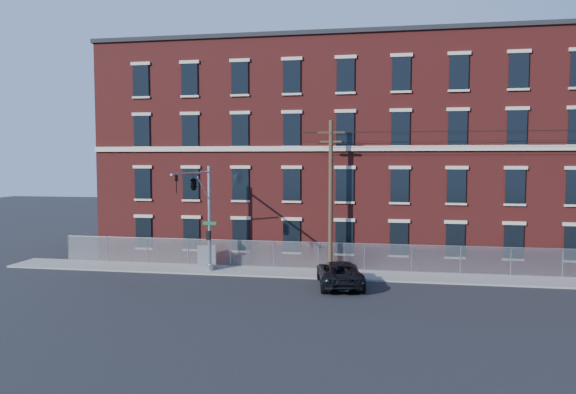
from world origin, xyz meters
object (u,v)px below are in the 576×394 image
(utility_pole_near, at_px, (331,193))
(pickup_truck, at_px, (340,273))
(traffic_signal_mast, at_px, (197,194))
(utility_cabinet, at_px, (207,257))

(utility_pole_near, bearing_deg, pickup_truck, -76.14)
(traffic_signal_mast, bearing_deg, utility_cabinet, 98.12)
(traffic_signal_mast, relative_size, pickup_truck, 1.29)
(traffic_signal_mast, height_order, utility_cabinet, traffic_signal_mast)
(traffic_signal_mast, distance_m, pickup_truck, 10.02)
(utility_pole_near, distance_m, utility_cabinet, 9.52)
(traffic_signal_mast, relative_size, utility_pole_near, 0.70)
(utility_cabinet, bearing_deg, utility_pole_near, -14.29)
(traffic_signal_mast, height_order, pickup_truck, traffic_signal_mast)
(pickup_truck, distance_m, utility_cabinet, 9.77)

